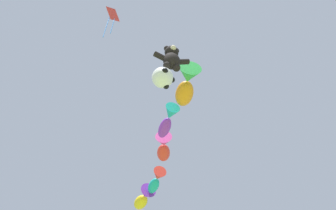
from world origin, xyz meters
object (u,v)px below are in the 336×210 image
soccer_ball_kite (163,78)px  fish_kite_violet (168,121)px  teddy_bear_kite (172,58)px  fish_kite_crimson (164,147)px  fish_kite_teal (156,181)px  fish_kite_goldfin (143,198)px  fish_kite_tangerine (186,84)px  diamond_kite (112,17)px

soccer_ball_kite → fish_kite_violet: size_ratio=0.41×
soccer_ball_kite → fish_kite_violet: 4.89m
teddy_bear_kite → fish_kite_crimson: (1.38, 6.60, 0.96)m
fish_kite_teal → fish_kite_goldfin: bearing=98.1°
fish_kite_teal → fish_kite_crimson: bearing=-95.2°
fish_kite_crimson → fish_kite_violet: bearing=-99.7°
fish_kite_teal → fish_kite_tangerine: bearing=-92.7°
fish_kite_tangerine → teddy_bear_kite: bearing=-125.0°
fish_kite_teal → diamond_kite: size_ratio=0.79×
fish_kite_tangerine → fish_kite_violet: size_ratio=1.07×
soccer_ball_kite → fish_kite_goldfin: bearing=81.7°
fish_kite_violet → diamond_kite: bearing=-134.8°
fish_kite_tangerine → fish_kite_goldfin: fish_kite_tangerine is taller
fish_kite_tangerine → diamond_kite: bearing=-160.2°
soccer_ball_kite → fish_kite_goldfin: 11.95m
fish_kite_tangerine → diamond_kite: diamond_kite is taller
teddy_bear_kite → fish_kite_goldfin: (1.33, 11.68, 0.74)m
fish_kite_crimson → fish_kite_goldfin: size_ratio=0.93×
fish_kite_crimson → diamond_kite: diamond_kite is taller
fish_kite_crimson → fish_kite_tangerine: bearing=-91.3°
teddy_bear_kite → fish_kite_teal: bearing=80.1°
fish_kite_goldfin → diamond_kite: bearing=-110.5°
fish_kite_crimson → diamond_kite: 7.88m
soccer_ball_kite → fish_kite_goldfin: (1.69, 11.62, 2.21)m
fish_kite_violet → fish_kite_goldfin: fish_kite_goldfin is taller
teddy_bear_kite → fish_kite_violet: size_ratio=0.71×
fish_kite_violet → fish_kite_teal: bearing=82.8°
teddy_bear_kite → fish_kite_goldfin: bearing=83.5°
teddy_bear_kite → fish_kite_goldfin: fish_kite_goldfin is taller
soccer_ball_kite → fish_kite_tangerine: bearing=47.0°
fish_kite_tangerine → fish_kite_goldfin: (0.05, 9.86, -0.16)m
teddy_bear_kite → fish_kite_crimson: bearing=78.2°
fish_kite_violet → fish_kite_goldfin: size_ratio=0.97×
fish_kite_violet → diamond_kite: (-3.90, -3.93, 2.25)m
teddy_bear_kite → soccer_ball_kite: bearing=170.3°
fish_kite_tangerine → fish_kite_teal: size_ratio=1.05×
soccer_ball_kite → fish_kite_crimson: (1.75, 6.54, 2.43)m
fish_kite_teal → fish_kite_violet: bearing=-97.2°
fish_kite_teal → diamond_kite: bearing=-116.5°
fish_kite_violet → fish_kite_crimson: bearing=80.3°
fish_kite_goldfin → diamond_kite: 12.34m
soccer_ball_kite → fish_kite_violet: (1.34, 4.18, 2.17)m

